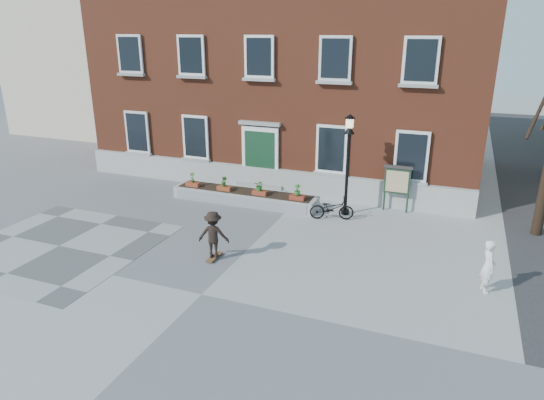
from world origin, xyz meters
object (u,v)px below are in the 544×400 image
at_px(bicycle, 332,208).
at_px(lamp_post, 348,151).
at_px(notice_board, 397,181).
at_px(bystander, 488,266).
at_px(skateboarder, 213,235).

xyz_separation_m(bicycle, lamp_post, (0.35, 0.75, 2.10)).
bearing_deg(lamp_post, notice_board, 29.80).
bearing_deg(notice_board, bystander, -59.37).
relative_size(lamp_post, skateboarder, 2.47).
relative_size(notice_board, skateboarder, 1.18).
relative_size(bicycle, bystander, 1.09).
bearing_deg(lamp_post, skateboarder, -118.48).
relative_size(bicycle, notice_board, 0.89).
distance_m(notice_board, skateboarder, 7.97).
xyz_separation_m(bystander, notice_board, (-3.22, 5.44, 0.50)).
relative_size(bystander, notice_board, 0.82).
bearing_deg(bicycle, notice_board, -67.59).
height_order(bystander, skateboarder, skateboarder).
distance_m(bystander, skateboarder, 7.99).
bearing_deg(bicycle, bystander, -141.72).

